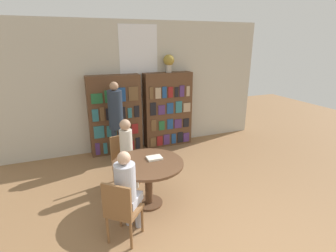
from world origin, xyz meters
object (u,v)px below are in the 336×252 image
bookshelf_left (115,115)px  librarian_standing (116,114)px  bookshelf_right (168,110)px  seated_reader_right (127,188)px  chair_left_side (124,157)px  flower_vase (169,62)px  chair_near_camera (121,209)px  reading_table (148,170)px  seated_reader_left (128,150)px

bookshelf_left → librarian_standing: bearing=-98.6°
bookshelf_right → librarian_standing: bearing=-160.1°
bookshelf_left → seated_reader_right: bearing=-98.2°
chair_left_side → bookshelf_right: bearing=-148.6°
bookshelf_left → flower_vase: flower_vase is taller
chair_near_camera → seated_reader_right: size_ratio=0.72×
bookshelf_right → flower_vase: bearing=8.7°
librarian_standing → reading_table: bearing=-85.9°
bookshelf_left → reading_table: (0.05, -2.32, -0.30)m
chair_left_side → librarian_standing: librarian_standing is taller
reading_table → seated_reader_left: size_ratio=0.88×
flower_vase → reading_table: 3.04m
bookshelf_left → seated_reader_right: 2.90m
bookshelf_left → bookshelf_right: size_ratio=1.00×
bookshelf_right → librarian_standing: 1.48m
reading_table → librarian_standing: librarian_standing is taller
chair_left_side → seated_reader_left: 0.28m
bookshelf_left → bookshelf_right: bearing=0.0°
reading_table → librarian_standing: size_ratio=0.63×
bookshelf_right → reading_table: 2.65m
flower_vase → librarian_standing: flower_vase is taller
flower_vase → chair_left_side: flower_vase is taller
librarian_standing → seated_reader_left: bearing=-91.7°
flower_vase → seated_reader_left: (-1.45, -1.63, -1.37)m
librarian_standing → chair_left_side: bearing=-94.6°
chair_near_camera → seated_reader_left: seated_reader_left is taller
bookshelf_left → seated_reader_left: bearing=-93.8°
flower_vase → bookshelf_right: bearing=-171.3°
bookshelf_right → chair_left_side: bearing=-135.3°
bookshelf_left → chair_near_camera: (-0.53, -2.99, -0.41)m
flower_vase → chair_near_camera: (-1.87, -3.00, -1.58)m
bookshelf_left → flower_vase: size_ratio=4.40×
bookshelf_right → seated_reader_left: bearing=-131.1°
seated_reader_left → chair_left_side: bearing=-90.0°
bookshelf_left → librarian_standing: 0.53m
bookshelf_left → seated_reader_right: size_ratio=1.48×
chair_near_camera → reading_table: bearing=90.0°
seated_reader_left → seated_reader_right: 1.27m
bookshelf_left → librarian_standing: (-0.08, -0.50, 0.17)m
flower_vase → chair_near_camera: size_ratio=0.46×
reading_table → bookshelf_left: bearing=91.3°
chair_near_camera → librarian_standing: librarian_standing is taller
flower_vase → chair_near_camera: flower_vase is taller
bookshelf_right → chair_near_camera: 3.54m
flower_vase → seated_reader_right: flower_vase is taller
chair_near_camera → chair_left_side: 1.59m
bookshelf_left → reading_table: size_ratio=1.65×
reading_table → seated_reader_left: bearing=103.3°
bookshelf_left → bookshelf_right: same height
chair_near_camera → chair_left_side: (0.38, 1.55, 0.00)m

